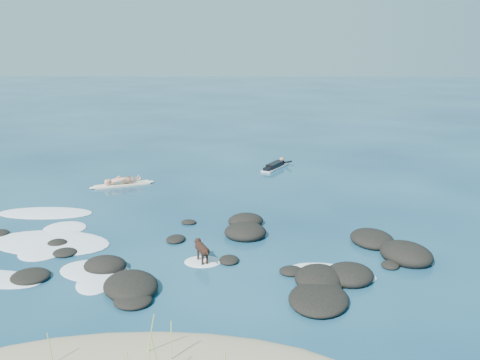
{
  "coord_description": "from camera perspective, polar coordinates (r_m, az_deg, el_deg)",
  "views": [
    {
      "loc": [
        1.97,
        -16.6,
        6.31
      ],
      "look_at": [
        1.63,
        4.0,
        0.9
      ],
      "focal_mm": 40.0,
      "sensor_mm": 36.0,
      "label": 1
    }
  ],
  "objects": [
    {
      "name": "ground",
      "position": [
        17.87,
        -5.48,
        -6.04
      ],
      "size": [
        160.0,
        160.0,
        0.0
      ],
      "primitive_type": "plane",
      "color": "#0A2642",
      "rests_on": "ground"
    },
    {
      "name": "breaking_foam",
      "position": [
        17.72,
        -16.62,
        -6.76
      ],
      "size": [
        13.14,
        7.44,
        0.12
      ],
      "color": "white",
      "rests_on": "ground"
    },
    {
      "name": "paddling_surfer_rig",
      "position": [
        27.11,
        3.8,
        1.54
      ],
      "size": [
        1.65,
        2.35,
        0.43
      ],
      "rotation": [
        0.0,
        0.0,
        1.08
      ],
      "color": "silver",
      "rests_on": "ground"
    },
    {
      "name": "reef_rocks",
      "position": [
        15.64,
        3.62,
        -8.64
      ],
      "size": [
        14.44,
        7.59,
        0.63
      ],
      "color": "black",
      "rests_on": "ground"
    },
    {
      "name": "dog",
      "position": [
        15.67,
        -4.11,
        -7.3
      ],
      "size": [
        0.56,
        1.0,
        0.67
      ],
      "rotation": [
        0.0,
        0.0,
        2.0
      ],
      "color": "black",
      "rests_on": "ground"
    },
    {
      "name": "standing_surfer_rig",
      "position": [
        24.3,
        -12.51,
        0.9
      ],
      "size": [
        2.76,
        1.47,
        1.66
      ],
      "rotation": [
        0.0,
        0.0,
        0.43
      ],
      "color": "#FCEBCA",
      "rests_on": "ground"
    }
  ]
}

